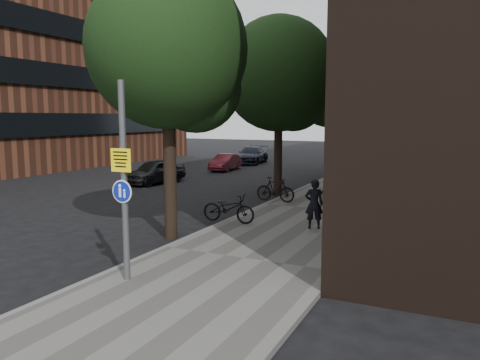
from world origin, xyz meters
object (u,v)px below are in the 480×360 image
Objects in this scene: pedestrian at (314,204)px; signpost at (124,181)px; parked_car_near at (155,172)px; parked_bike_facade_near at (365,205)px.

signpost is at bearing 46.31° from pedestrian.
signpost is 6.48m from pedestrian.
pedestrian is 12.43m from parked_car_near.
pedestrian is at bearing -24.72° from parked_car_near.
parked_bike_facade_near is at bearing -14.18° from parked_car_near.
pedestrian is at bearing 68.05° from signpost.
pedestrian reaches higher than parked_car_near.
pedestrian is 0.82× the size of parked_bike_facade_near.
signpost is 8.76m from parked_bike_facade_near.
signpost reaches higher than parked_car_near.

